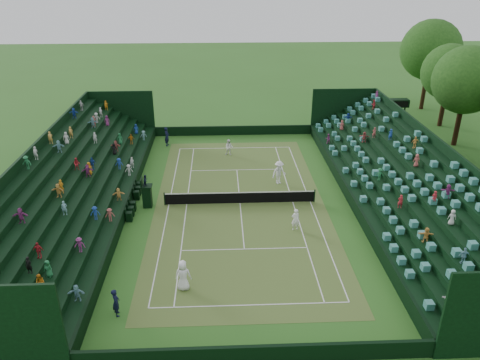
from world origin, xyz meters
The scene contains 19 objects.
ground centered at (0.00, 0.00, 0.00)m, with size 160.00×160.00×0.00m, color #2E601E.
court_surface centered at (0.00, 0.00, 0.01)m, with size 12.97×26.77×0.01m, color #337125.
perimeter_wall_north centered at (0.00, 15.88, 0.50)m, with size 17.17×0.20×1.00m, color black.
perimeter_wall_south centered at (0.00, -15.88, 0.50)m, with size 17.17×0.20×1.00m, color black.
perimeter_wall_east centered at (8.48, 0.00, 0.50)m, with size 0.20×31.77×1.00m, color black.
perimeter_wall_west centered at (-8.48, 0.00, 0.50)m, with size 0.20×31.77×1.00m, color black.
north_grandstand centered at (12.66, 0.00, 1.55)m, with size 6.60×32.00×4.90m.
south_grandstand centered at (-12.66, 0.00, 1.55)m, with size 6.60×32.00×4.90m.
tennis_net centered at (0.00, 0.00, 0.53)m, with size 11.67×0.10×1.06m.
scoreboard_tower centered at (17.75, 16.00, 3.14)m, with size 2.00×1.00×3.70m.
tree_row centered at (23.69, 11.94, 6.47)m, with size 8.75×36.13×10.96m.
umpire_chair centered at (-7.07, -0.19, 1.13)m, with size 0.84×0.84×2.64m.
courtside_chairs centered at (-8.10, 0.15, 0.39)m, with size 0.47×5.44×1.02m.
player_near_west centered at (-3.67, -10.31, 0.94)m, with size 0.92×0.60×1.88m, color white.
player_near_east centered at (3.65, -4.09, 0.82)m, with size 0.60×0.39×1.63m, color white.
player_far_west centered at (-0.61, 10.06, 0.79)m, with size 0.77×0.60×1.58m, color white.
player_far_east centered at (3.42, 3.48, 1.01)m, with size 1.30×0.75×2.02m, color white.
line_judge_north centered at (-6.83, 12.96, 0.96)m, with size 0.70×0.46×1.92m, color black.
line_judge_south centered at (-7.05, -12.31, 0.81)m, with size 0.59×0.39×1.62m, color black.
Camera 1 is at (-1.42, -32.01, 16.95)m, focal length 35.00 mm.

